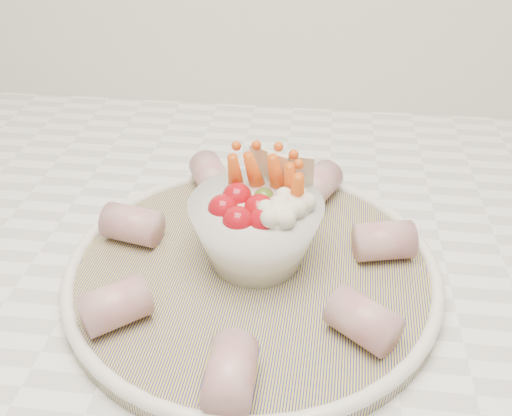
# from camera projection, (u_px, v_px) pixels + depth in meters

# --- Properties ---
(serving_platter) EXTENTS (0.35, 0.35, 0.02)m
(serving_platter) POSITION_uv_depth(u_px,v_px,m) (252.00, 269.00, 0.53)
(serving_platter) COLOR navy
(serving_platter) RESTS_ON kitchen_counter
(veggie_bowl) EXTENTS (0.12, 0.12, 0.10)m
(veggie_bowl) POSITION_uv_depth(u_px,v_px,m) (258.00, 225.00, 0.51)
(veggie_bowl) COLOR white
(veggie_bowl) RESTS_ON serving_platter
(cured_meat_rolls) EXTENTS (0.30, 0.32, 0.04)m
(cured_meat_rolls) POSITION_uv_depth(u_px,v_px,m) (251.00, 250.00, 0.51)
(cured_meat_rolls) COLOR #A44B57
(cured_meat_rolls) RESTS_ON serving_platter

